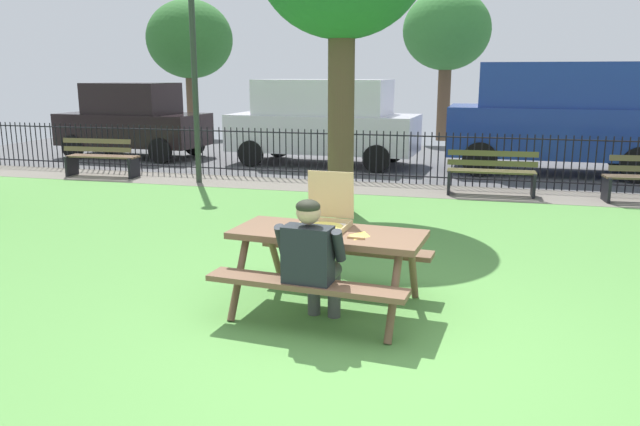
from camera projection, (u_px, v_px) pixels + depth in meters
ground at (401, 276)px, 6.94m from camera, size 28.00×11.91×0.02m
cobblestone_walkway at (438, 192)px, 11.90m from camera, size 28.00×1.40×0.01m
street_asphalt at (451, 162)px, 15.89m from camera, size 28.00×7.07×0.01m
picnic_table_foreground at (328, 249)px, 5.84m from camera, size 1.91×1.62×0.79m
pizza_box_open at (326, 217)px, 5.95m from camera, size 0.49×0.52×0.52m
pizza_slice_on_table at (359, 235)px, 5.63m from camera, size 0.17×0.27×0.02m
adult_at_table at (312, 258)px, 5.36m from camera, size 0.62×0.61×1.19m
iron_fence_streetside at (442, 159)px, 12.43m from camera, size 22.75×0.03×1.07m
park_bench_left at (101, 158)px, 13.51m from camera, size 1.62×0.53×0.85m
park_bench_center at (491, 173)px, 11.43m from camera, size 1.61×0.50×0.85m
lamp_post_walkway at (193, 49)px, 12.28m from camera, size 0.28×0.28×4.47m
parked_car_far_left at (133, 120)px, 16.56m from camera, size 3.99×2.00×1.98m
parked_car_left at (323, 120)px, 15.20m from camera, size 4.69×2.13×2.08m
parked_car_center at (557, 115)px, 13.79m from camera, size 4.73×2.13×2.46m
far_tree_left at (190, 40)px, 22.58m from camera, size 3.13×3.13×4.86m
far_tree_midleft at (447, 32)px, 20.22m from camera, size 2.87×2.87×4.90m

